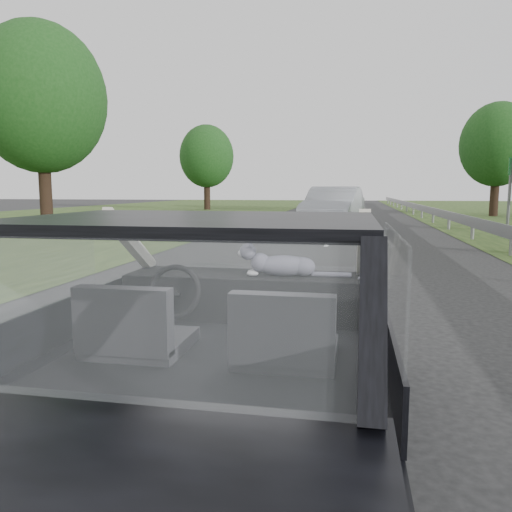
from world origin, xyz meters
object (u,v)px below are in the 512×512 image
at_px(cat, 284,264).
at_px(other_car, 334,209).
at_px(highway_sign, 509,194).
at_px(subject_car, 222,340).

distance_m(cat, other_car, 16.01).
height_order(other_car, highway_sign, highway_sign).
bearing_deg(cat, highway_sign, 63.85).
bearing_deg(other_car, highway_sign, 19.94).
relative_size(subject_car, highway_sign, 1.45).
xyz_separation_m(subject_car, highway_sign, (6.59, 18.11, 0.65)).
bearing_deg(cat, other_car, 84.73).
height_order(cat, other_car, other_car).
height_order(cat, highway_sign, highway_sign).
bearing_deg(subject_car, highway_sign, 70.01).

